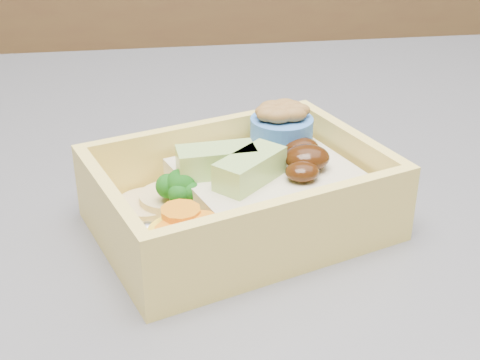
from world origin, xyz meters
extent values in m
cube|color=brown|center=(0.00, 1.20, 0.45)|extent=(3.20, 0.60, 0.90)
cube|color=#35353A|center=(0.00, -0.10, 0.90)|extent=(1.24, 0.84, 0.04)
cube|color=#FDDE68|center=(-0.03, -0.11, 0.92)|extent=(0.22, 0.19, 0.01)
cube|color=#FDDE68|center=(-0.05, -0.05, 0.95)|extent=(0.18, 0.07, 0.04)
cube|color=#FDDE68|center=(-0.01, -0.17, 0.95)|extent=(0.18, 0.07, 0.04)
cube|color=#FDDE68|center=(0.06, -0.08, 0.95)|extent=(0.05, 0.11, 0.04)
cube|color=#FDDE68|center=(-0.11, -0.14, 0.95)|extent=(0.05, 0.11, 0.04)
cube|color=tan|center=(-0.01, -0.10, 0.94)|extent=(0.14, 0.13, 0.03)
ellipsoid|color=black|center=(0.02, -0.10, 0.96)|extent=(0.04, 0.03, 0.02)
ellipsoid|color=black|center=(0.02, -0.08, 0.96)|extent=(0.03, 0.03, 0.01)
ellipsoid|color=black|center=(0.01, -0.12, 0.96)|extent=(0.03, 0.03, 0.01)
cube|color=#A0CB6A|center=(-0.02, -0.12, 0.97)|extent=(0.05, 0.05, 0.02)
cube|color=#A0CB6A|center=(-0.04, -0.10, 0.97)|extent=(0.05, 0.03, 0.02)
cylinder|color=#86B763|center=(-0.07, -0.11, 0.94)|extent=(0.01, 0.01, 0.02)
sphere|color=#155814|center=(-0.07, -0.11, 0.95)|extent=(0.02, 0.02, 0.02)
sphere|color=#155814|center=(-0.06, -0.10, 0.95)|extent=(0.02, 0.02, 0.02)
sphere|color=#155814|center=(-0.07, -0.11, 0.95)|extent=(0.02, 0.02, 0.02)
sphere|color=#155814|center=(-0.06, -0.12, 0.95)|extent=(0.01, 0.01, 0.01)
sphere|color=#155814|center=(-0.07, -0.12, 0.95)|extent=(0.01, 0.01, 0.01)
sphere|color=#155814|center=(-0.07, -0.10, 0.95)|extent=(0.01, 0.01, 0.01)
cylinder|color=yellow|center=(-0.07, -0.16, 0.94)|extent=(0.04, 0.04, 0.02)
cylinder|color=orange|center=(-0.07, -0.16, 0.95)|extent=(0.02, 0.02, 0.00)
cylinder|color=orange|center=(-0.07, -0.16, 0.95)|extent=(0.02, 0.02, 0.00)
cylinder|color=orange|center=(-0.06, -0.16, 0.95)|extent=(0.02, 0.02, 0.00)
cylinder|color=orange|center=(-0.07, -0.15, 0.96)|extent=(0.02, 0.02, 0.00)
cylinder|color=#D1B578|center=(-0.09, -0.10, 0.93)|extent=(0.04, 0.04, 0.01)
cylinder|color=#D1B578|center=(-0.07, -0.10, 0.94)|extent=(0.04, 0.04, 0.01)
ellipsoid|color=silver|center=(-0.06, -0.08, 0.94)|extent=(0.02, 0.02, 0.02)
ellipsoid|color=silver|center=(-0.09, -0.14, 0.94)|extent=(0.02, 0.02, 0.02)
cylinder|color=#3B75CB|center=(0.01, -0.06, 0.97)|extent=(0.04, 0.04, 0.02)
ellipsoid|color=brown|center=(0.01, -0.06, 0.98)|extent=(0.02, 0.02, 0.01)
ellipsoid|color=brown|center=(0.02, -0.06, 0.98)|extent=(0.02, 0.02, 0.01)
ellipsoid|color=brown|center=(0.00, -0.06, 0.98)|extent=(0.02, 0.02, 0.01)
ellipsoid|color=brown|center=(0.02, -0.07, 0.98)|extent=(0.02, 0.02, 0.01)
ellipsoid|color=brown|center=(0.01, -0.07, 0.98)|extent=(0.02, 0.02, 0.01)
ellipsoid|color=brown|center=(0.02, -0.06, 0.98)|extent=(0.02, 0.02, 0.01)
ellipsoid|color=brown|center=(0.00, -0.05, 0.98)|extent=(0.02, 0.02, 0.01)
ellipsoid|color=brown|center=(0.01, -0.05, 0.98)|extent=(0.02, 0.02, 0.01)
ellipsoid|color=brown|center=(0.00, -0.07, 0.98)|extent=(0.02, 0.02, 0.01)
camera|label=1|loc=(-0.08, -0.49, 1.16)|focal=50.00mm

